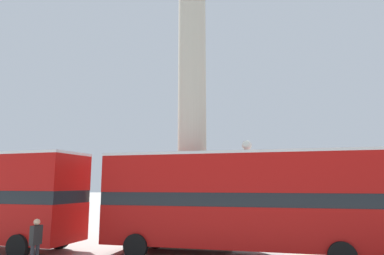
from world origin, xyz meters
TOP-DOWN VIEW (x-y plane):
  - ground_plane at (0.00, 0.00)m, footprint 200.00×200.00m
  - monument_column at (0.00, 0.00)m, footprint 4.88×4.88m
  - bus_a at (2.70, -3.63)m, footprint 11.25×2.91m
  - equestrian_statue at (-12.26, 5.73)m, footprint 3.46×2.82m
  - street_lamp at (3.15, -1.83)m, footprint 0.49×0.49m
  - pedestrian_near_lamp at (-4.08, -7.29)m, footprint 0.23×0.47m

SIDE VIEW (x-z plane):
  - ground_plane at x=0.00m, z-range 0.00..0.00m
  - pedestrian_near_lamp at x=-4.08m, z-range 0.12..1.88m
  - equestrian_statue at x=-12.26m, z-range -1.19..4.43m
  - bus_a at x=2.70m, z-range 0.23..4.58m
  - street_lamp at x=3.15m, z-range 0.64..5.74m
  - monument_column at x=0.00m, z-range -3.57..18.61m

